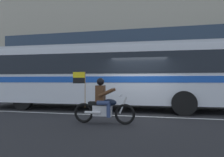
% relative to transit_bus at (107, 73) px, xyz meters
% --- Properties ---
extents(ground_plane, '(60.00, 60.00, 0.00)m').
position_rel_transit_bus_xyz_m(ground_plane, '(1.73, -1.19, -1.88)').
color(ground_plane, black).
extents(sidewalk_curb, '(28.00, 3.80, 0.15)m').
position_rel_transit_bus_xyz_m(sidewalk_curb, '(1.73, 3.91, -1.81)').
color(sidewalk_curb, gray).
rests_on(sidewalk_curb, ground_plane).
extents(lane_center_stripe, '(26.60, 0.14, 0.01)m').
position_rel_transit_bus_xyz_m(lane_center_stripe, '(1.73, -1.79, -1.88)').
color(lane_center_stripe, silver).
rests_on(lane_center_stripe, ground_plane).
extents(office_building_facade, '(28.00, 0.89, 14.05)m').
position_rel_transit_bus_xyz_m(office_building_facade, '(1.73, 6.20, 5.15)').
color(office_building_facade, gray).
rests_on(office_building_facade, ground_plane).
extents(transit_bus, '(13.25, 2.96, 3.22)m').
position_rel_transit_bus_xyz_m(transit_bus, '(0.00, 0.00, 0.00)').
color(transit_bus, silver).
rests_on(transit_bus, ground_plane).
extents(motorcycle_with_rider, '(2.20, 0.64, 1.78)m').
position_rel_transit_bus_xyz_m(motorcycle_with_rider, '(0.69, -3.43, -1.22)').
color(motorcycle_with_rider, black).
rests_on(motorcycle_with_rider, ground_plane).
extents(fire_hydrant, '(0.22, 0.30, 0.75)m').
position_rel_transit_bus_xyz_m(fire_hydrant, '(-2.98, 2.63, -1.37)').
color(fire_hydrant, red).
rests_on(fire_hydrant, sidewalk_curb).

